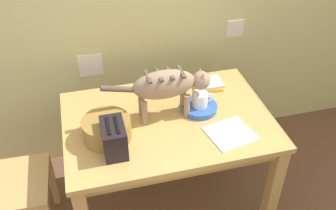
# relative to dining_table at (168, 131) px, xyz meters

# --- Properties ---
(dining_table) EXTENTS (1.21, 0.83, 0.75)m
(dining_table) POSITION_rel_dining_table_xyz_m (0.00, 0.00, 0.00)
(dining_table) COLOR tan
(dining_table) RESTS_ON ground_plane
(cat) EXTENTS (0.63, 0.14, 0.31)m
(cat) POSITION_rel_dining_table_xyz_m (0.01, 0.03, 0.31)
(cat) COLOR #9A7D65
(cat) RESTS_ON dining_table
(saucer_bowl) EXTENTS (0.21, 0.21, 0.04)m
(saucer_bowl) POSITION_rel_dining_table_xyz_m (0.20, 0.03, 0.11)
(saucer_bowl) COLOR blue
(saucer_bowl) RESTS_ON dining_table
(coffee_mug) EXTENTS (0.14, 0.10, 0.09)m
(coffee_mug) POSITION_rel_dining_table_xyz_m (0.21, 0.03, 0.17)
(coffee_mug) COLOR white
(coffee_mug) RESTS_ON saucer_bowl
(magazine) EXTENTS (0.28, 0.27, 0.01)m
(magazine) POSITION_rel_dining_table_xyz_m (0.30, -0.22, 0.10)
(magazine) COLOR silver
(magazine) RESTS_ON dining_table
(book_stack) EXTENTS (0.18, 0.16, 0.04)m
(book_stack) POSITION_rel_dining_table_xyz_m (0.34, 0.25, 0.12)
(book_stack) COLOR yellow
(book_stack) RESTS_ON dining_table
(wicker_basket) EXTENTS (0.26, 0.26, 0.12)m
(wicker_basket) POSITION_rel_dining_table_xyz_m (-0.36, -0.07, 0.16)
(wicker_basket) COLOR olive
(wicker_basket) RESTS_ON dining_table
(toaster) EXTENTS (0.12, 0.20, 0.18)m
(toaster) POSITION_rel_dining_table_xyz_m (-0.34, -0.19, 0.18)
(toaster) COLOR black
(toaster) RESTS_ON dining_table
(wooden_chair_far) EXTENTS (0.43, 0.43, 0.93)m
(wooden_chair_far) POSITION_rel_dining_table_xyz_m (-0.99, 0.01, -0.20)
(wooden_chair_far) COLOR tan
(wooden_chair_far) RESTS_ON ground_plane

